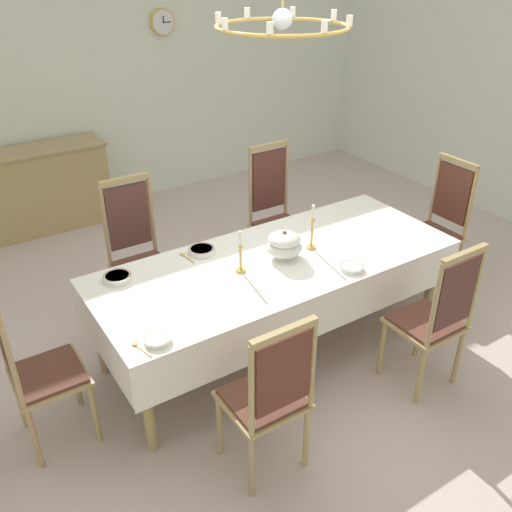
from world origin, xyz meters
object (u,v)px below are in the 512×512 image
object	(u,v)px
chair_north_b	(276,212)
chandelier	(282,25)
chair_north_a	(138,252)
chair_south_b	(435,317)
spoon_secondary	(184,256)
candlestick_west	(240,256)
mounted_clock	(162,22)
candlestick_east	(312,231)
soup_tureen	(284,245)
bowl_near_right	(202,250)
chair_head_west	(33,365)
chair_head_east	(438,224)
bowl_far_right	(117,277)
chair_south_a	(269,395)
bowl_far_left	(352,267)
bowl_near_left	(158,339)
spoon_primary	(137,346)
dining_table	(277,268)
sideboard	(40,189)

from	to	relation	value
chair_north_b	chandelier	xyz separation A→B (m)	(-0.64, -0.94, 1.73)
chair_north_a	chair_south_b	bearing A→B (deg)	125.54
spoon_secondary	candlestick_west	bearing A→B (deg)	-66.76
mounted_clock	chandelier	xyz separation A→B (m)	(-0.72, -3.31, 0.36)
candlestick_east	chandelier	bearing A→B (deg)	-180.00
chair_north_b	spoon_secondary	bearing A→B (deg)	24.34
soup_tureen	bowl_near_right	size ratio (longest dim) A/B	1.33
spoon_secondary	chair_head_west	bearing A→B (deg)	-168.28
chair_head_east	chair_head_west	bearing A→B (deg)	90.00
soup_tureen	bowl_far_right	world-z (taller)	soup_tureen
chair_north_b	chair_south_a	bearing A→B (deg)	54.45
bowl_far_left	chandelier	bearing A→B (deg)	131.26
bowl_near_left	chair_south_b	bearing A→B (deg)	-16.77
chair_north_a	spoon_primary	distance (m)	1.43
mounted_clock	chandelier	world-z (taller)	chandelier
spoon_secondary	bowl_near_right	bearing A→B (deg)	-18.26
dining_table	sideboard	xyz separation A→B (m)	(-0.95, 3.06, -0.25)
bowl_near_left	mounted_clock	world-z (taller)	mounted_clock
mounted_clock	chair_north_b	bearing A→B (deg)	-92.04
chair_south_b	chair_north_b	distance (m)	1.87
bowl_far_right	candlestick_east	bearing A→B (deg)	-14.48
chair_head_east	spoon_secondary	size ratio (longest dim) A/B	6.58
spoon_secondary	chair_south_b	bearing A→B (deg)	-55.53
chair_north_a	candlestick_west	size ratio (longest dim) A/B	3.86
bowl_far_right	spoon_primary	world-z (taller)	bowl_far_right
chair_north_b	soup_tureen	size ratio (longest dim) A/B	4.68
chair_north_a	candlestick_east	world-z (taller)	chair_north_a
dining_table	bowl_far_right	distance (m)	1.13
chair_south_a	mounted_clock	size ratio (longest dim) A/B	3.93
bowl_near_right	bowl_far_left	xyz separation A→B (m)	(0.76, -0.78, -0.00)
chair_north_b	bowl_far_right	bearing A→B (deg)	18.94
chair_head_west	bowl_near_left	distance (m)	0.77
chair_head_west	mounted_clock	xyz separation A→B (m)	(2.46, 3.31, 1.38)
bowl_far_left	spoon_secondary	world-z (taller)	bowl_far_left
bowl_near_left	candlestick_west	bearing A→B (deg)	26.74
chair_head_west	bowl_near_left	world-z (taller)	chair_head_west
dining_table	mounted_clock	world-z (taller)	mounted_clock
dining_table	bowl_near_left	world-z (taller)	bowl_near_left
chair_south_b	chair_head_west	world-z (taller)	chair_head_west
dining_table	mounted_clock	xyz separation A→B (m)	(0.72, 3.31, 1.28)
bowl_far_right	spoon_primary	distance (m)	0.75
bowl_far_left	mounted_clock	xyz separation A→B (m)	(0.37, 3.71, 1.19)
soup_tureen	candlestick_west	xyz separation A→B (m)	(-0.37, -0.00, 0.02)
bowl_far_right	chandelier	world-z (taller)	chandelier
chair_south_a	chair_head_west	bearing A→B (deg)	138.17
bowl_near_right	bowl_far_right	bearing A→B (deg)	-177.92
chair_south_b	chandelier	xyz separation A→B (m)	(-0.64, 0.93, 1.76)
chair_north_a	chair_head_east	xyz separation A→B (m)	(2.43, -0.94, -0.01)
bowl_near_right	soup_tureen	bearing A→B (deg)	-38.81
chair_head_east	candlestick_west	size ratio (longest dim) A/B	3.74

